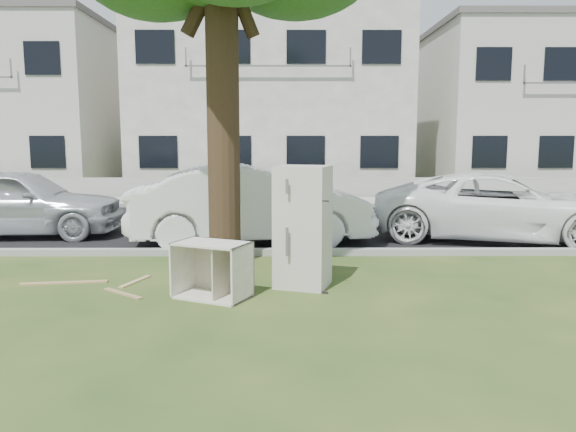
{
  "coord_description": "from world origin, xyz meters",
  "views": [
    {
      "loc": [
        0.63,
        -7.57,
        2.12
      ],
      "look_at": [
        0.66,
        0.6,
        0.98
      ],
      "focal_mm": 35.0,
      "sensor_mm": 36.0,
      "label": 1
    }
  ],
  "objects_px": {
    "car_left": "(17,202)",
    "fridge": "(303,227)",
    "car_center": "(251,205)",
    "car_right": "(499,207)",
    "cabinet": "(212,270)"
  },
  "relations": [
    {
      "from": "cabinet",
      "to": "car_left",
      "type": "xyz_separation_m",
      "value": [
        -4.81,
        4.7,
        0.38
      ]
    },
    {
      "from": "car_left",
      "to": "fridge",
      "type": "bearing_deg",
      "value": -127.61
    },
    {
      "from": "cabinet",
      "to": "car_right",
      "type": "xyz_separation_m",
      "value": [
        5.41,
        4.22,
        0.33
      ]
    },
    {
      "from": "fridge",
      "to": "cabinet",
      "type": "xyz_separation_m",
      "value": [
        -1.23,
        -0.58,
        -0.49
      ]
    },
    {
      "from": "car_center",
      "to": "car_right",
      "type": "distance_m",
      "value": 5.14
    },
    {
      "from": "fridge",
      "to": "car_right",
      "type": "relative_size",
      "value": 0.34
    },
    {
      "from": "car_right",
      "to": "car_center",
      "type": "bearing_deg",
      "value": 110.83
    },
    {
      "from": "cabinet",
      "to": "fridge",
      "type": "bearing_deg",
      "value": 49.67
    },
    {
      "from": "cabinet",
      "to": "car_center",
      "type": "distance_m",
      "value": 3.87
    },
    {
      "from": "car_right",
      "to": "car_left",
      "type": "distance_m",
      "value": 10.24
    },
    {
      "from": "cabinet",
      "to": "car_left",
      "type": "bearing_deg",
      "value": 160.14
    },
    {
      "from": "car_center",
      "to": "car_left",
      "type": "height_order",
      "value": "car_center"
    },
    {
      "from": "car_right",
      "to": "car_left",
      "type": "relative_size",
      "value": 1.14
    },
    {
      "from": "fridge",
      "to": "cabinet",
      "type": "relative_size",
      "value": 1.8
    },
    {
      "from": "car_right",
      "to": "cabinet",
      "type": "bearing_deg",
      "value": 144.47
    }
  ]
}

